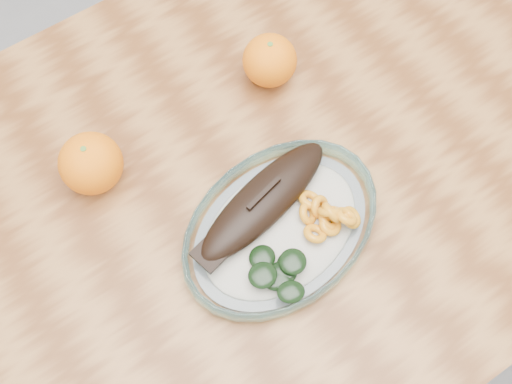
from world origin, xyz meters
TOP-DOWN VIEW (x-y plane):
  - ground at (0.00, 0.00)m, footprint 3.00×3.00m
  - dining_table at (0.00, 0.00)m, footprint 1.20×0.80m
  - plated_meal at (0.01, -0.09)m, footprint 0.60×0.60m
  - orange_left at (-0.16, 0.12)m, footprint 0.09×0.09m
  - orange_right at (0.14, 0.13)m, footprint 0.08×0.08m

SIDE VIEW (x-z plane):
  - ground at x=0.00m, z-range 0.00..0.00m
  - dining_table at x=0.00m, z-range 0.28..1.03m
  - plated_meal at x=0.01m, z-range 0.73..0.81m
  - orange_right at x=0.14m, z-range 0.75..0.83m
  - orange_left at x=-0.16m, z-range 0.75..0.84m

